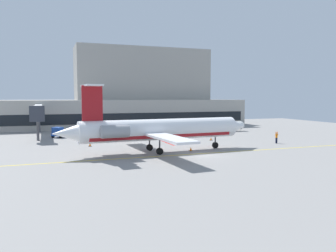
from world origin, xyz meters
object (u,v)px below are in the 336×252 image
Objects in this scene: marshaller at (276,137)px; pushback_tractor at (88,130)px; fuel_tank at (226,126)px; regional_jet at (158,130)px; baggage_tug at (60,133)px.

pushback_tractor is at bearing 139.44° from marshaller.
pushback_tractor reaches higher than marshaller.
regional_jet is at bearing -136.45° from fuel_tank.
regional_jet is at bearing -62.35° from baggage_tug.
marshaller is (32.71, -20.62, 0.06)m from baggage_tug.
fuel_tank is 4.28× the size of marshaller.
marshaller is at bearing -40.56° from pushback_tractor.
baggage_tug is 6.09m from pushback_tractor.
pushback_tractor is (5.47, 2.69, 0.06)m from baggage_tug.
regional_jet reaches higher than marshaller.
pushback_tractor is (-6.38, 25.30, -2.14)m from regional_jet.
regional_jet reaches higher than pushback_tractor.
marshaller is (27.24, -23.32, 0.01)m from pushback_tractor.
fuel_tank reaches higher than baggage_tug.
fuel_tank is 20.01m from marshaller.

